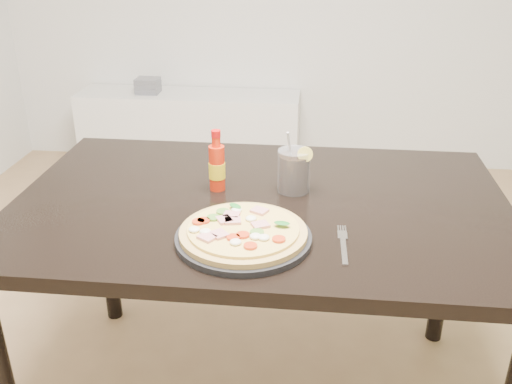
# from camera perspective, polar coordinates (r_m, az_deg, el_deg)

# --- Properties ---
(dining_table) EXTENTS (1.40, 0.90, 0.75)m
(dining_table) POSITION_cam_1_polar(r_m,az_deg,el_deg) (1.66, 0.45, -3.37)
(dining_table) COLOR black
(dining_table) RESTS_ON ground
(plate) EXTENTS (0.34, 0.34, 0.02)m
(plate) POSITION_cam_1_polar(r_m,az_deg,el_deg) (1.41, -1.27, -4.62)
(plate) COLOR black
(plate) RESTS_ON dining_table
(pizza) EXTENTS (0.31, 0.31, 0.03)m
(pizza) POSITION_cam_1_polar(r_m,az_deg,el_deg) (1.40, -1.36, -3.93)
(pizza) COLOR tan
(pizza) RESTS_ON plate
(hot_sauce_bottle) EXTENTS (0.05, 0.05, 0.18)m
(hot_sauce_bottle) POSITION_cam_1_polar(r_m,az_deg,el_deg) (1.66, -3.93, 2.57)
(hot_sauce_bottle) COLOR red
(hot_sauce_bottle) RESTS_ON dining_table
(cola_cup) EXTENTS (0.10, 0.10, 0.19)m
(cola_cup) POSITION_cam_1_polar(r_m,az_deg,el_deg) (1.66, 3.81, 2.05)
(cola_cup) COLOR black
(cola_cup) RESTS_ON dining_table
(fork) EXTENTS (0.02, 0.19, 0.00)m
(fork) POSITION_cam_1_polar(r_m,az_deg,el_deg) (1.41, 8.71, -5.08)
(fork) COLOR silver
(fork) RESTS_ON dining_table
(media_console) EXTENTS (1.40, 0.34, 0.50)m
(media_console) POSITION_cam_1_polar(r_m,az_deg,el_deg) (3.74, -6.61, 6.07)
(media_console) COLOR white
(media_console) RESTS_ON ground
(cd_stack) EXTENTS (0.14, 0.12, 0.09)m
(cd_stack) POSITION_cam_1_polar(r_m,az_deg,el_deg) (3.70, -10.76, 10.40)
(cd_stack) COLOR slate
(cd_stack) RESTS_ON media_console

